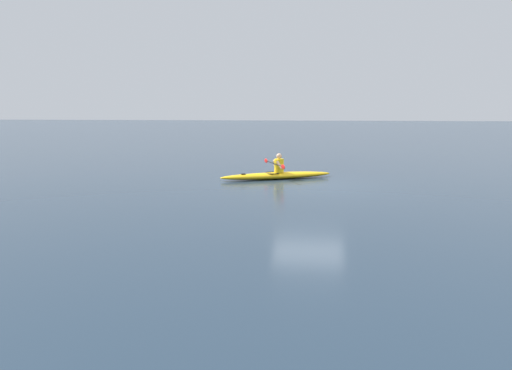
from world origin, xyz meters
The scene contains 3 objects.
ground_plane centered at (0.00, 0.00, 0.00)m, with size 160.00×160.00×0.00m, color #1E2D3D.
kayak centered at (1.26, -1.39, 0.13)m, with size 4.31×2.30×0.25m.
kayaker centered at (1.19, -1.42, 0.56)m, with size 0.98×2.23×0.72m.
Camera 1 is at (0.02, 16.01, 2.70)m, focal length 32.41 mm.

